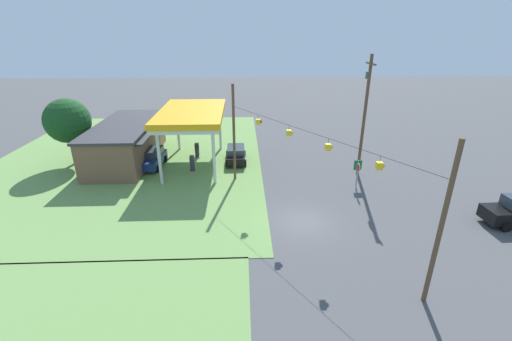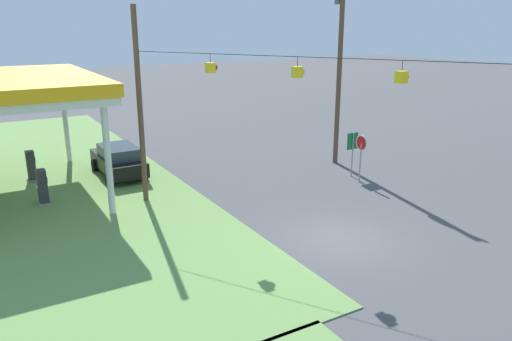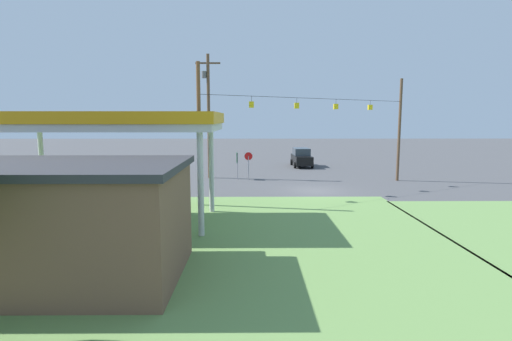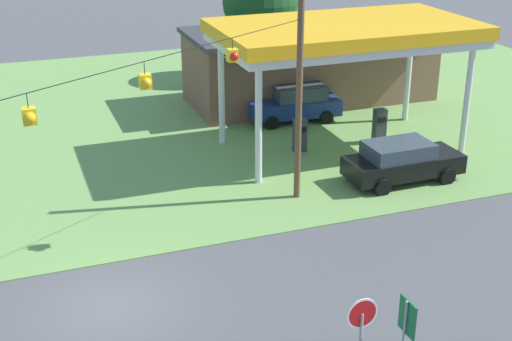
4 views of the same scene
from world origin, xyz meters
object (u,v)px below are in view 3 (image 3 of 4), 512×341
at_px(gas_station_canopy, 110,123).
at_px(car_on_crossroad, 301,157).
at_px(car_at_pumps_rear, 89,227).
at_px(car_at_pumps_front, 127,192).
at_px(stop_sign_roadside, 248,159).
at_px(fuel_pump_near, 152,208).
at_px(utility_pole_main, 208,110).
at_px(fuel_pump_far, 75,208).
at_px(route_sign, 237,160).

height_order(gas_station_canopy, car_on_crossroad, gas_station_canopy).
bearing_deg(gas_station_canopy, car_at_pumps_rear, 95.83).
bearing_deg(car_at_pumps_front, stop_sign_roadside, -126.23).
distance_m(fuel_pump_near, utility_pole_main, 16.92).
relative_size(car_at_pumps_rear, car_on_crossroad, 0.93).
xyz_separation_m(fuel_pump_near, stop_sign_roadside, (-4.82, -14.71, 1.04)).
bearing_deg(fuel_pump_near, fuel_pump_far, 0.00).
distance_m(fuel_pump_near, car_at_pumps_rear, 4.49).
relative_size(gas_station_canopy, route_sign, 4.59).
height_order(route_sign, utility_pole_main, utility_pole_main).
bearing_deg(car_at_pumps_front, gas_station_canopy, 97.69).
xyz_separation_m(fuel_pump_far, car_at_pumps_front, (-1.34, -4.21, 0.11)).
bearing_deg(fuel_pump_near, stop_sign_roadside, -108.15).
bearing_deg(route_sign, gas_station_canopy, 68.92).
height_order(car_at_pumps_rear, route_sign, route_sign).
bearing_deg(car_on_crossroad, stop_sign_roadside, -32.26).
relative_size(gas_station_canopy, fuel_pump_far, 6.75).
relative_size(gas_station_canopy, utility_pole_main, 1.00).
height_order(gas_station_canopy, car_at_pumps_front, gas_station_canopy).
xyz_separation_m(fuel_pump_far, stop_sign_roadside, (-8.78, -14.71, 1.04)).
bearing_deg(fuel_pump_far, fuel_pump_near, 180.00).
height_order(gas_station_canopy, fuel_pump_far, gas_station_canopy).
bearing_deg(gas_station_canopy, utility_pole_main, -101.23).
bearing_deg(fuel_pump_near, utility_pole_main, -94.28).
bearing_deg(gas_station_canopy, car_on_crossroad, -117.25).
distance_m(gas_station_canopy, fuel_pump_near, 4.81).
bearing_deg(gas_station_canopy, car_at_pumps_front, -81.41).
relative_size(car_at_pumps_front, car_at_pumps_rear, 1.02).
bearing_deg(car_on_crossroad, route_sign, -37.24).
distance_m(gas_station_canopy, route_sign, 16.46).
distance_m(route_sign, utility_pole_main, 5.24).
height_order(car_at_pumps_front, car_on_crossroad, car_on_crossroad).
distance_m(gas_station_canopy, car_on_crossroad, 28.05).
xyz_separation_m(car_on_crossroad, utility_pole_main, (9.53, 8.66, 5.10)).
distance_m(car_on_crossroad, utility_pole_main, 13.85).
bearing_deg(car_at_pumps_rear, utility_pole_main, 85.79).
bearing_deg(fuel_pump_near, gas_station_canopy, 0.04).
bearing_deg(gas_station_canopy, route_sign, -111.08).
height_order(fuel_pump_near, stop_sign_roadside, stop_sign_roadside).
bearing_deg(fuel_pump_far, car_on_crossroad, -120.77).
xyz_separation_m(gas_station_canopy, stop_sign_roadside, (-6.80, -14.71, -3.35)).
height_order(car_on_crossroad, stop_sign_roadside, stop_sign_roadside).
bearing_deg(car_at_pumps_rear, gas_station_canopy, 99.37).
bearing_deg(fuel_pump_far, utility_pole_main, -107.87).
bearing_deg(fuel_pump_near, route_sign, -104.23).
height_order(car_at_pumps_rear, utility_pole_main, utility_pole_main).
bearing_deg(route_sign, fuel_pump_far, 62.65).
height_order(stop_sign_roadside, utility_pole_main, utility_pole_main).
xyz_separation_m(gas_station_canopy, car_at_pumps_rear, (-0.43, 4.21, -4.22)).
height_order(fuel_pump_near, car_at_pumps_front, car_at_pumps_front).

